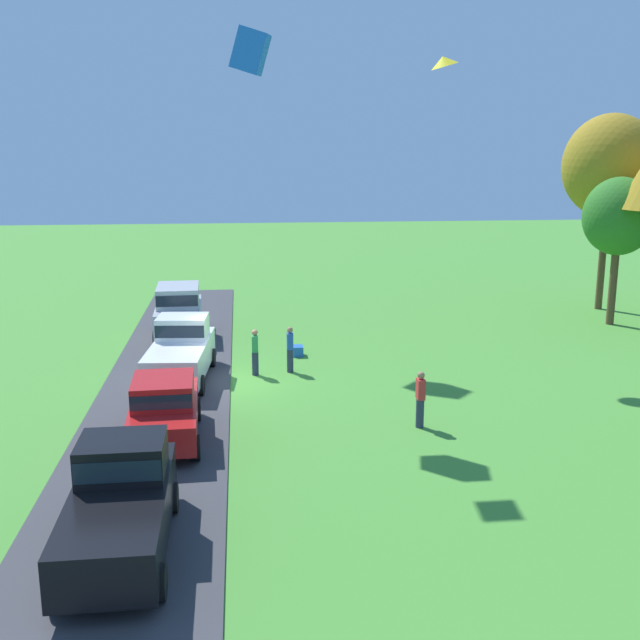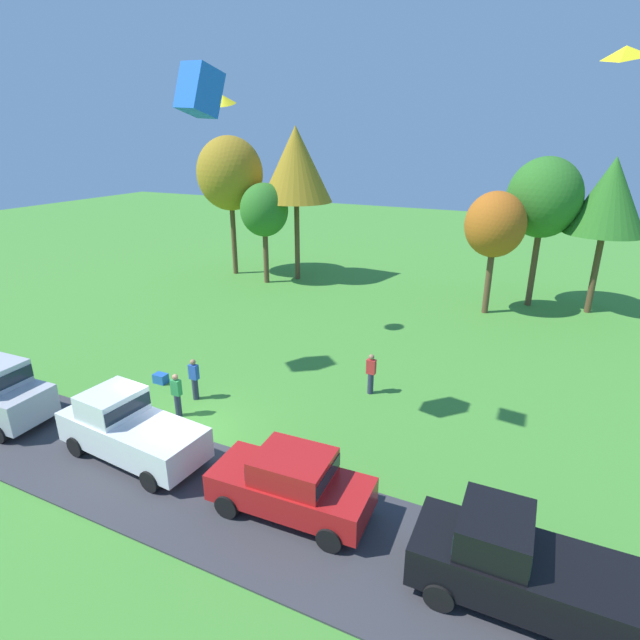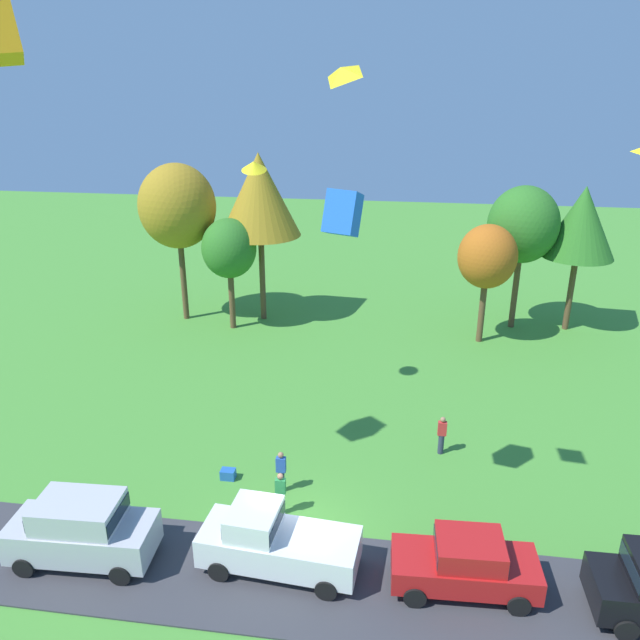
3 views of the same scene
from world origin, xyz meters
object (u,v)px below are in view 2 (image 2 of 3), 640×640
(person_watching_sky, at_px, (194,379))
(kite_delta_near_flag, at_px, (224,100))
(car_pickup_far_end, at_px, (521,564))
(tree_center_back, at_px, (296,165))
(kite_box_mid_center, at_px, (199,90))
(tree_far_left, at_px, (544,198))
(tree_left_of_center, at_px, (495,225))
(person_beside_suv, at_px, (177,395))
(car_pickup_by_flagpole, at_px, (128,427))
(car_sedan_near_entrance, at_px, (292,482))
(tree_far_right, at_px, (264,210))
(cooler_box, at_px, (161,378))
(tree_right_of_center, at_px, (230,174))
(tree_lone_near, at_px, (610,197))
(person_on_lawn, at_px, (371,374))
(kite_diamond_topmost, at_px, (626,52))

(person_watching_sky, distance_m, kite_delta_near_flag, 12.16)
(car_pickup_far_end, xyz_separation_m, tree_center_back, (-16.99, 21.63, 6.83))
(kite_box_mid_center, bearing_deg, tree_center_back, 110.62)
(tree_far_left, relative_size, kite_box_mid_center, 7.00)
(car_pickup_far_end, xyz_separation_m, tree_far_left, (-1.39, 22.45, 5.32))
(tree_far_left, bearing_deg, tree_left_of_center, -130.18)
(tree_center_back, bearing_deg, kite_box_mid_center, -69.38)
(person_watching_sky, height_order, tree_center_back, tree_center_back)
(person_beside_suv, bearing_deg, person_watching_sky, 100.66)
(car_pickup_by_flagpole, xyz_separation_m, car_sedan_near_entrance, (5.94, -0.03, -0.07))
(tree_far_right, height_order, tree_far_left, tree_far_left)
(car_pickup_by_flagpole, xyz_separation_m, car_pickup_far_end, (11.76, -0.36, 0.00))
(cooler_box, bearing_deg, tree_right_of_center, 114.55)
(tree_center_back, distance_m, cooler_box, 18.75)
(tree_lone_near, bearing_deg, person_watching_sky, -127.80)
(car_sedan_near_entrance, relative_size, tree_far_left, 0.51)
(car_sedan_near_entrance, xyz_separation_m, person_on_lawn, (-0.44, 7.37, -0.16))
(car_pickup_by_flagpole, height_order, kite_delta_near_flag, kite_delta_near_flag)
(person_beside_suv, distance_m, tree_lone_near, 24.72)
(car_sedan_near_entrance, relative_size, tree_right_of_center, 0.46)
(cooler_box, bearing_deg, car_sedan_near_entrance, -26.84)
(car_pickup_by_flagpole, height_order, tree_left_of_center, tree_left_of_center)
(person_watching_sky, bearing_deg, kite_delta_near_flag, 109.37)
(tree_far_right, bearing_deg, tree_left_of_center, 0.14)
(tree_left_of_center, bearing_deg, cooler_box, -125.89)
(person_on_lawn, relative_size, kite_box_mid_center, 1.37)
(tree_far_right, bearing_deg, car_sedan_near_entrance, -56.93)
(tree_far_right, height_order, tree_lone_near, tree_lone_near)
(person_on_lawn, xyz_separation_m, cooler_box, (-8.28, -2.97, -0.68))
(car_sedan_near_entrance, bearing_deg, tree_left_of_center, 83.47)
(tree_right_of_center, distance_m, kite_diamond_topmost, 25.52)
(tree_lone_near, bearing_deg, tree_far_right, -172.38)
(person_watching_sky, relative_size, tree_right_of_center, 0.17)
(person_watching_sky, height_order, tree_far_left, tree_far_left)
(kite_delta_near_flag, bearing_deg, tree_center_back, 102.81)
(tree_lone_near, bearing_deg, kite_box_mid_center, -121.20)
(car_pickup_by_flagpole, bearing_deg, person_on_lawn, 53.13)
(tree_far_left, bearing_deg, car_pickup_by_flagpole, -115.13)
(person_watching_sky, relative_size, cooler_box, 3.05)
(tree_far_right, xyz_separation_m, tree_lone_near, (20.39, 2.73, 1.63))
(person_on_lawn, bearing_deg, kite_box_mid_center, -128.36)
(car_pickup_by_flagpole, height_order, car_pickup_far_end, same)
(tree_center_back, distance_m, kite_delta_near_flag, 12.13)
(tree_right_of_center, bearing_deg, kite_diamond_topmost, -25.45)
(person_watching_sky, relative_size, person_beside_suv, 1.00)
(tree_left_of_center, bearing_deg, car_pickup_far_end, -79.79)
(car_sedan_near_entrance, height_order, tree_center_back, tree_center_back)
(tree_far_right, xyz_separation_m, kite_diamond_topmost, (19.20, -9.65, 7.15))
(person_watching_sky, bearing_deg, tree_far_right, 111.77)
(car_pickup_by_flagpole, xyz_separation_m, tree_far_left, (10.36, 22.10, 5.32))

